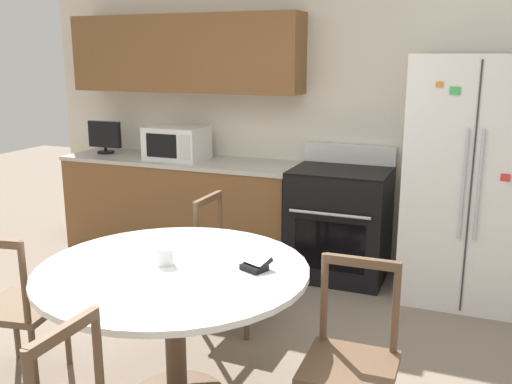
# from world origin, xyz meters

# --- Properties ---
(back_wall) EXTENTS (5.20, 0.44, 2.60)m
(back_wall) POSITION_xyz_m (-0.30, 2.59, 1.45)
(back_wall) COLOR silver
(back_wall) RESTS_ON ground_plane
(kitchen_counter) EXTENTS (2.23, 0.64, 0.90)m
(kitchen_counter) POSITION_xyz_m (-1.10, 2.29, 0.45)
(kitchen_counter) COLOR brown
(kitchen_counter) RESTS_ON ground_plane
(refrigerator) EXTENTS (0.94, 0.77, 1.84)m
(refrigerator) POSITION_xyz_m (1.43, 2.21, 0.92)
(refrigerator) COLOR white
(refrigerator) RESTS_ON ground_plane
(oven_range) EXTENTS (0.79, 0.68, 1.08)m
(oven_range) POSITION_xyz_m (0.42, 2.26, 0.47)
(oven_range) COLOR black
(oven_range) RESTS_ON ground_plane
(microwave) EXTENTS (0.52, 0.39, 0.30)m
(microwave) POSITION_xyz_m (-1.11, 2.27, 1.05)
(microwave) COLOR white
(microwave) RESTS_ON kitchen_counter
(countertop_tv) EXTENTS (0.34, 0.16, 0.31)m
(countertop_tv) POSITION_xyz_m (-1.92, 2.29, 1.07)
(countertop_tv) COLOR black
(countertop_tv) RESTS_ON kitchen_counter
(dining_table) EXTENTS (1.41, 1.41, 0.77)m
(dining_table) POSITION_xyz_m (0.05, 0.16, 0.65)
(dining_table) COLOR white
(dining_table) RESTS_ON ground_plane
(dining_chair_left) EXTENTS (0.49, 0.49, 0.90)m
(dining_chair_left) POSITION_xyz_m (-0.88, 0.02, 0.43)
(dining_chair_left) COLOR brown
(dining_chair_left) RESTS_ON ground_plane
(dining_chair_far) EXTENTS (0.43, 0.43, 0.90)m
(dining_chair_far) POSITION_xyz_m (-0.06, 1.10, 0.43)
(dining_chair_far) COLOR brown
(dining_chair_far) RESTS_ON ground_plane
(dining_chair_right) EXTENTS (0.43, 0.43, 0.90)m
(dining_chair_right) POSITION_xyz_m (1.00, 0.14, 0.43)
(dining_chair_right) COLOR brown
(dining_chair_right) RESTS_ON ground_plane
(candle_glass) EXTENTS (0.09, 0.09, 0.09)m
(candle_glass) POSITION_xyz_m (-0.00, 0.18, 0.81)
(candle_glass) COLOR silver
(candle_glass) RESTS_ON dining_table
(wallet) EXTENTS (0.16, 0.16, 0.07)m
(wallet) POSITION_xyz_m (0.46, 0.29, 0.79)
(wallet) COLOR black
(wallet) RESTS_ON dining_table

